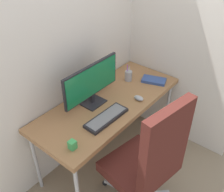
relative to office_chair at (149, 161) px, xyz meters
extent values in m
plane|color=gray|center=(0.28, 0.61, -0.60)|extent=(8.00, 8.00, 0.00)
cube|color=silver|center=(0.28, 0.95, 0.80)|extent=(2.44, 0.04, 2.80)
cube|color=silver|center=(1.04, 0.47, 0.80)|extent=(0.04, 1.58, 2.80)
cube|color=#996B42|center=(0.28, 0.61, 0.09)|extent=(1.48, 0.61, 0.04)
cylinder|color=#B2B5BA|center=(0.96, 0.35, -0.27)|extent=(0.03, 0.03, 0.68)
cylinder|color=#B2B5BA|center=(-0.41, 0.86, -0.27)|extent=(0.03, 0.03, 0.68)
cylinder|color=#B2B5BA|center=(0.96, 0.86, -0.27)|extent=(0.03, 0.03, 0.68)
sphere|color=black|center=(0.30, 0.24, -0.58)|extent=(0.05, 0.05, 0.05)
cube|color=#B2B5BA|center=(0.16, 0.17, -0.54)|extent=(0.29, 0.17, 0.03)
sphere|color=black|center=(-0.03, 0.41, -0.58)|extent=(0.05, 0.05, 0.05)
cube|color=#B2B5BA|center=(-0.01, 0.26, -0.54)|extent=(0.08, 0.31, 0.03)
cylinder|color=#B2B5BA|center=(0.02, 0.11, -0.36)|extent=(0.04, 0.04, 0.32)
cube|color=#4C1E19|center=(0.02, 0.11, -0.16)|extent=(0.55, 0.52, 0.09)
cube|color=#4C1E19|center=(-0.02, -0.12, 0.22)|extent=(0.44, 0.14, 0.68)
cube|color=black|center=(0.16, 0.69, 0.12)|extent=(0.20, 0.16, 0.01)
cube|color=black|center=(0.16, 0.70, 0.17)|extent=(0.04, 0.02, 0.09)
cube|color=black|center=(0.16, 0.71, 0.35)|extent=(0.62, 0.02, 0.29)
cube|color=#14723F|center=(0.16, 0.69, 0.35)|extent=(0.60, 0.01, 0.27)
cube|color=black|center=(0.07, 0.46, 0.13)|extent=(0.41, 0.15, 0.03)
cube|color=slate|center=(0.07, 0.46, 0.14)|extent=(0.38, 0.12, 0.00)
ellipsoid|color=#9EA0A5|center=(0.46, 0.41, 0.13)|extent=(0.06, 0.09, 0.04)
cylinder|color=#9EA0A5|center=(0.67, 0.69, 0.16)|extent=(0.07, 0.07, 0.10)
cylinder|color=silver|center=(0.66, 0.69, 0.22)|extent=(0.02, 0.01, 0.10)
cylinder|color=silver|center=(0.68, 0.69, 0.22)|extent=(0.02, 0.01, 0.10)
torus|color=#3FAD59|center=(0.67, 0.69, 0.17)|extent=(0.04, 0.04, 0.01)
cylinder|color=purple|center=(0.67, 0.70, 0.21)|extent=(0.01, 0.01, 0.14)
cube|color=#334C8C|center=(0.81, 0.47, 0.13)|extent=(0.20, 0.26, 0.03)
cube|color=#3FAD59|center=(-0.33, 0.44, 0.15)|extent=(0.05, 0.05, 0.07)
camera|label=1|loc=(-1.18, -0.61, 1.50)|focal=41.96mm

